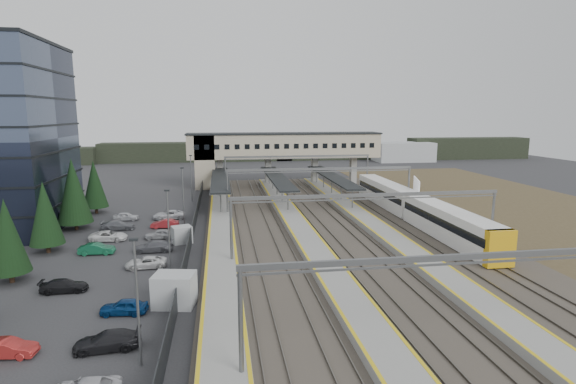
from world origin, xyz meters
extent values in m
plane|color=#2B2B2D|center=(0.00, 0.00, 0.00)|extent=(220.00, 220.00, 0.00)
cylinder|color=black|center=(-22.00, -9.00, 0.60)|extent=(0.44, 0.44, 1.20)
cone|color=black|center=(-22.00, -9.00, 4.40)|extent=(3.54, 3.54, 6.80)
cylinder|color=black|center=(-22.00, 0.00, 0.60)|extent=(0.44, 0.44, 1.20)
cone|color=black|center=(-22.00, 0.00, 4.50)|extent=(3.64, 3.64, 7.00)
cylinder|color=black|center=(-22.00, 10.00, 0.60)|extent=(0.44, 0.44, 1.20)
cone|color=black|center=(-22.00, 10.00, 5.25)|extent=(4.42, 4.42, 8.50)
cylinder|color=black|center=(-22.00, 20.00, 0.60)|extent=(0.44, 0.44, 1.20)
cone|color=black|center=(-22.00, 20.00, 4.60)|extent=(3.74, 3.74, 7.20)
imported|color=#A52421|center=(-16.50, -22.70, 0.58)|extent=(3.60, 1.57, 1.15)
imported|color=black|center=(-16.50, -12.10, 0.57)|extent=(3.96, 1.76, 1.13)
imported|color=#145637|center=(-16.50, -1.50, 0.62)|extent=(3.80, 1.42, 1.24)
imported|color=white|center=(-16.50, 3.80, 0.61)|extent=(4.48, 2.21, 1.22)
imported|color=slate|center=(-16.50, 9.10, 0.62)|extent=(4.38, 1.95, 1.25)
imported|color=silver|center=(-16.50, 14.40, 0.60)|extent=(3.60, 1.62, 1.20)
imported|color=black|center=(-10.50, -22.70, 0.61)|extent=(4.35, 2.03, 1.23)
imported|color=navy|center=(-10.50, -17.40, 0.61)|extent=(3.70, 1.77, 1.22)
imported|color=silver|center=(-10.50, -6.80, 0.56)|extent=(4.12, 2.04, 1.12)
imported|color=#58595F|center=(-10.50, -1.50, 0.63)|extent=(4.34, 1.80, 1.25)
imported|color=#9FA0A4|center=(-10.50, 3.80, 0.60)|extent=(3.58, 1.53, 1.21)
imported|color=maroon|center=(-10.50, 9.10, 0.60)|extent=(3.75, 1.61, 1.20)
imported|color=silver|center=(-10.50, 14.40, 0.64)|extent=(4.75, 2.48, 1.28)
cylinder|color=slate|center=(-8.00, -25.00, 4.00)|extent=(0.16, 0.16, 8.00)
cube|color=black|center=(-8.00, -25.00, 8.00)|extent=(0.50, 0.25, 0.15)
cylinder|color=slate|center=(-8.00, -8.00, 4.00)|extent=(0.16, 0.16, 8.00)
cube|color=black|center=(-8.00, -8.00, 8.00)|extent=(0.50, 0.25, 0.15)
cylinder|color=slate|center=(-8.00, 10.00, 4.00)|extent=(0.16, 0.16, 8.00)
cube|color=black|center=(-8.00, 10.00, 8.00)|extent=(0.50, 0.25, 0.15)
cylinder|color=slate|center=(-8.00, 28.00, 4.00)|extent=(0.16, 0.16, 8.00)
cube|color=black|center=(-8.00, 28.00, 8.00)|extent=(0.50, 0.25, 0.15)
cube|color=#26282B|center=(-6.50, 5.00, 1.00)|extent=(0.08, 90.00, 2.00)
cube|color=#A5A9AB|center=(-6.79, -16.37, 1.33)|extent=(3.57, 2.90, 2.65)
cube|color=#A5A9AB|center=(-7.65, 1.67, 1.00)|extent=(2.68, 2.46, 2.01)
cube|color=#3E3A30|center=(12.00, 5.00, 0.10)|extent=(34.00, 90.00, 0.20)
cube|color=#59544C|center=(-0.72, 5.00, 0.28)|extent=(0.08, 90.00, 0.14)
cube|color=#59544C|center=(0.72, 5.00, 0.28)|extent=(0.08, 90.00, 0.14)
cube|color=#59544C|center=(3.28, 5.00, 0.28)|extent=(0.08, 90.00, 0.14)
cube|color=#59544C|center=(4.72, 5.00, 0.28)|extent=(0.08, 90.00, 0.14)
cube|color=#59544C|center=(9.28, 5.00, 0.28)|extent=(0.08, 90.00, 0.14)
cube|color=#59544C|center=(10.72, 5.00, 0.28)|extent=(0.08, 90.00, 0.14)
cube|color=#59544C|center=(13.28, 5.00, 0.28)|extent=(0.08, 90.00, 0.14)
cube|color=#59544C|center=(14.72, 5.00, 0.28)|extent=(0.08, 90.00, 0.14)
cube|color=#59544C|center=(19.28, 5.00, 0.28)|extent=(0.08, 90.00, 0.14)
cube|color=#59544C|center=(20.72, 5.00, 0.28)|extent=(0.08, 90.00, 0.14)
cube|color=#59544C|center=(23.28, 5.00, 0.28)|extent=(0.08, 90.00, 0.14)
cube|color=#59544C|center=(24.72, 5.00, 0.28)|extent=(0.08, 90.00, 0.14)
cube|color=gray|center=(-3.00, 5.00, 0.45)|extent=(3.20, 82.00, 0.90)
cube|color=gold|center=(-4.45, 5.00, 0.91)|extent=(0.25, 82.00, 0.02)
cube|color=gold|center=(-1.55, 5.00, 0.91)|extent=(0.25, 82.00, 0.02)
cube|color=gray|center=(7.00, 5.00, 0.45)|extent=(3.20, 82.00, 0.90)
cube|color=gold|center=(5.55, 5.00, 0.91)|extent=(0.25, 82.00, 0.02)
cube|color=gold|center=(8.45, 5.00, 0.91)|extent=(0.25, 82.00, 0.02)
cube|color=gray|center=(17.00, 5.00, 0.45)|extent=(3.20, 82.00, 0.90)
cube|color=gold|center=(15.55, 5.00, 0.91)|extent=(0.25, 82.00, 0.02)
cube|color=gold|center=(18.45, 5.00, 0.91)|extent=(0.25, 82.00, 0.02)
cube|color=black|center=(-3.00, 27.00, 4.00)|extent=(3.00, 30.00, 0.25)
cube|color=slate|center=(-3.00, 27.00, 3.85)|extent=(3.10, 30.00, 0.12)
cylinder|color=slate|center=(-3.00, 14.00, 2.40)|extent=(0.20, 0.20, 3.10)
cylinder|color=slate|center=(-3.00, 20.50, 2.40)|extent=(0.20, 0.20, 3.10)
cylinder|color=slate|center=(-3.00, 27.00, 2.40)|extent=(0.20, 0.20, 3.10)
cylinder|color=slate|center=(-3.00, 33.50, 2.40)|extent=(0.20, 0.20, 3.10)
cylinder|color=slate|center=(-3.00, 40.00, 2.40)|extent=(0.20, 0.20, 3.10)
cube|color=black|center=(7.00, 27.00, 4.00)|extent=(3.00, 30.00, 0.25)
cube|color=slate|center=(7.00, 27.00, 3.85)|extent=(3.10, 30.00, 0.12)
cylinder|color=slate|center=(7.00, 14.00, 2.40)|extent=(0.20, 0.20, 3.10)
cylinder|color=slate|center=(7.00, 20.50, 2.40)|extent=(0.20, 0.20, 3.10)
cylinder|color=slate|center=(7.00, 27.00, 2.40)|extent=(0.20, 0.20, 3.10)
cylinder|color=slate|center=(7.00, 33.50, 2.40)|extent=(0.20, 0.20, 3.10)
cylinder|color=slate|center=(7.00, 40.00, 2.40)|extent=(0.20, 0.20, 3.10)
cube|color=black|center=(17.00, 27.00, 4.00)|extent=(3.00, 30.00, 0.25)
cube|color=slate|center=(17.00, 27.00, 3.85)|extent=(3.10, 30.00, 0.12)
cylinder|color=slate|center=(17.00, 14.00, 2.40)|extent=(0.20, 0.20, 3.10)
cylinder|color=slate|center=(17.00, 20.50, 2.40)|extent=(0.20, 0.20, 3.10)
cylinder|color=slate|center=(17.00, 27.00, 2.40)|extent=(0.20, 0.20, 3.10)
cylinder|color=slate|center=(17.00, 33.50, 2.40)|extent=(0.20, 0.20, 3.10)
cylinder|color=slate|center=(17.00, 40.00, 2.40)|extent=(0.20, 0.20, 3.10)
cube|color=tan|center=(10.50, 42.00, 8.50)|extent=(40.00, 6.00, 5.00)
cube|color=black|center=(10.50, 42.00, 11.05)|extent=(40.40, 6.40, 0.30)
cube|color=tan|center=(-6.00, 42.00, 5.50)|extent=(4.00, 6.00, 11.00)
cube|color=black|center=(-7.50, 38.98, 8.60)|extent=(1.00, 0.06, 1.00)
cube|color=black|center=(-5.50, 38.98, 8.60)|extent=(1.00, 0.06, 1.00)
cube|color=black|center=(-3.50, 38.98, 8.60)|extent=(1.00, 0.06, 1.00)
cube|color=black|center=(-1.50, 38.98, 8.60)|extent=(1.00, 0.06, 1.00)
cube|color=black|center=(0.50, 38.98, 8.60)|extent=(1.00, 0.06, 1.00)
cube|color=black|center=(2.50, 38.98, 8.60)|extent=(1.00, 0.06, 1.00)
cube|color=black|center=(4.50, 38.98, 8.60)|extent=(1.00, 0.06, 1.00)
cube|color=black|center=(6.50, 38.98, 8.60)|extent=(1.00, 0.06, 1.00)
cube|color=black|center=(8.50, 38.98, 8.60)|extent=(1.00, 0.06, 1.00)
cube|color=black|center=(10.50, 38.98, 8.60)|extent=(1.00, 0.06, 1.00)
cube|color=black|center=(12.50, 38.98, 8.60)|extent=(1.00, 0.06, 1.00)
cube|color=black|center=(14.50, 38.98, 8.60)|extent=(1.00, 0.06, 1.00)
cube|color=black|center=(16.50, 38.98, 8.60)|extent=(1.00, 0.06, 1.00)
cube|color=black|center=(18.50, 38.98, 8.60)|extent=(1.00, 0.06, 1.00)
cube|color=black|center=(20.50, 38.98, 8.60)|extent=(1.00, 0.06, 1.00)
cube|color=black|center=(22.50, 38.98, 8.60)|extent=(1.00, 0.06, 1.00)
cube|color=black|center=(24.50, 38.98, 8.60)|extent=(1.00, 0.06, 1.00)
cube|color=black|center=(26.50, 38.98, 8.60)|extent=(1.00, 0.06, 1.00)
cube|color=black|center=(28.50, 38.98, 8.60)|extent=(1.00, 0.06, 1.00)
cube|color=gray|center=(-4.50, 42.00, 3.00)|extent=(1.20, 1.60, 6.00)
cube|color=gray|center=(-3.00, 42.00, 3.00)|extent=(1.20, 1.60, 6.00)
cube|color=gray|center=(7.00, 42.00, 3.00)|extent=(1.20, 1.60, 6.00)
cube|color=gray|center=(17.00, 42.00, 3.00)|extent=(1.20, 1.60, 6.00)
cube|color=gray|center=(25.50, 42.00, 3.00)|extent=(1.20, 1.60, 6.00)
cylinder|color=slate|center=(-2.00, -28.00, 3.50)|extent=(0.28, 0.28, 7.00)
cube|color=slate|center=(12.00, -28.00, 7.00)|extent=(28.40, 0.25, 0.35)
cube|color=slate|center=(12.00, -28.00, 6.60)|extent=(28.40, 0.12, 0.12)
cylinder|color=slate|center=(-2.00, -8.00, 3.50)|extent=(0.28, 0.28, 7.00)
cylinder|color=slate|center=(26.00, -8.00, 3.50)|extent=(0.28, 0.28, 7.00)
cube|color=slate|center=(12.00, -8.00, 7.00)|extent=(28.40, 0.25, 0.35)
cube|color=slate|center=(12.00, -8.00, 6.60)|extent=(28.40, 0.12, 0.12)
cylinder|color=slate|center=(-2.00, 14.00, 3.50)|extent=(0.28, 0.28, 7.00)
cylinder|color=slate|center=(26.00, 14.00, 3.50)|extent=(0.28, 0.28, 7.00)
cube|color=slate|center=(12.00, 14.00, 7.00)|extent=(28.40, 0.25, 0.35)
cube|color=slate|center=(12.00, 14.00, 6.60)|extent=(28.40, 0.12, 0.12)
cylinder|color=slate|center=(-2.00, 34.00, 3.50)|extent=(0.28, 0.28, 7.00)
cylinder|color=slate|center=(26.00, 34.00, 3.50)|extent=(0.28, 0.28, 7.00)
cube|color=slate|center=(12.00, 34.00, 7.00)|extent=(28.40, 0.25, 0.35)
cube|color=slate|center=(12.00, 34.00, 6.60)|extent=(28.40, 0.12, 0.12)
cube|color=white|center=(24.00, -2.60, 2.17)|extent=(2.90, 20.11, 3.73)
cube|color=black|center=(24.00, -2.60, 2.59)|extent=(2.96, 19.51, 0.93)
cube|color=slate|center=(24.00, -2.60, 0.57)|extent=(2.49, 18.71, 0.52)
cube|color=white|center=(24.00, 18.11, 2.17)|extent=(2.90, 20.11, 3.73)
cube|color=black|center=(24.00, 18.11, 2.59)|extent=(2.96, 19.51, 0.93)
cube|color=slate|center=(24.00, 18.11, 0.57)|extent=(2.49, 18.71, 0.52)
cube|color=gold|center=(24.00, -12.56, 2.17)|extent=(2.92, 0.90, 3.73)
cylinder|color=slate|center=(26.44, 9.47, 1.70)|extent=(0.20, 0.20, 3.40)
cylinder|color=slate|center=(26.44, 14.84, 1.70)|extent=(0.20, 0.20, 3.40)
cube|color=silver|center=(26.44, 12.16, 3.89)|extent=(2.04, 6.12, 3.18)
cube|color=#453A22|center=(45.00, 5.00, 0.03)|extent=(34.00, 120.00, 0.06)
cube|color=black|center=(-10.00, 95.00, 3.00)|extent=(60.00, 8.00, 6.00)
cube|color=black|center=(40.00, 95.00, 2.50)|extent=(50.00, 8.00, 5.00)
cube|color=black|center=(80.00, 90.00, 3.50)|extent=(40.00, 8.00, 7.00)
cube|color=black|center=(-55.00, 92.00, 2.50)|extent=(30.00, 8.00, 5.00)
cube|color=#A5A9AB|center=(55.00, 85.00, 3.00)|extent=(18.00, 10.00, 6.00)
camera|label=1|loc=(-2.88, -51.28, 15.27)|focal=28.00mm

